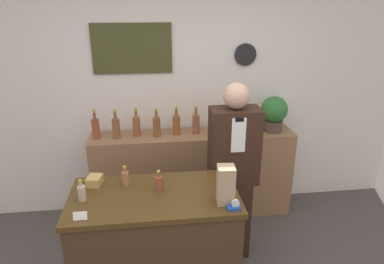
# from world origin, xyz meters

# --- Properties ---
(back_wall) EXTENTS (5.20, 0.09, 2.70)m
(back_wall) POSITION_xyz_m (-0.00, 2.00, 1.36)
(back_wall) COLOR silver
(back_wall) RESTS_ON ground_plane
(back_shelf) EXTENTS (2.19, 0.40, 0.97)m
(back_shelf) POSITION_xyz_m (0.15, 1.74, 0.49)
(back_shelf) COLOR #8E6642
(back_shelf) RESTS_ON ground_plane
(display_counter) EXTENTS (1.24, 0.66, 0.98)m
(display_counter) POSITION_xyz_m (-0.29, 0.55, 0.49)
(display_counter) COLOR #422B19
(display_counter) RESTS_ON ground_plane
(shopkeeper) EXTENTS (0.43, 0.27, 1.69)m
(shopkeeper) POSITION_xyz_m (0.42, 1.03, 0.84)
(shopkeeper) COLOR #331E14
(shopkeeper) RESTS_ON ground_plane
(potted_plant) EXTENTS (0.29, 0.29, 0.39)m
(potted_plant) POSITION_xyz_m (1.03, 1.73, 1.19)
(potted_plant) COLOR #4C3D2D
(potted_plant) RESTS_ON back_shelf
(paper_bag) EXTENTS (0.13, 0.13, 0.28)m
(paper_bag) POSITION_xyz_m (0.21, 0.39, 1.11)
(paper_bag) COLOR tan
(paper_bag) RESTS_ON display_counter
(tape_dispenser) EXTENTS (0.09, 0.06, 0.07)m
(tape_dispenser) POSITION_xyz_m (0.25, 0.30, 1.00)
(tape_dispenser) COLOR #1E4799
(tape_dispenser) RESTS_ON display_counter
(price_card_left) EXTENTS (0.09, 0.02, 0.06)m
(price_card_left) POSITION_xyz_m (-0.77, 0.30, 1.00)
(price_card_left) COLOR white
(price_card_left) RESTS_ON display_counter
(gift_box) EXTENTS (0.13, 0.15, 0.07)m
(gift_box) POSITION_xyz_m (-0.74, 0.76, 1.01)
(gift_box) COLOR tan
(gift_box) RESTS_ON display_counter
(counter_bottle_0) EXTENTS (0.06, 0.06, 0.16)m
(counter_bottle_0) POSITION_xyz_m (-0.80, 0.54, 1.04)
(counter_bottle_0) COLOR tan
(counter_bottle_0) RESTS_ON display_counter
(counter_bottle_1) EXTENTS (0.06, 0.06, 0.16)m
(counter_bottle_1) POSITION_xyz_m (-0.50, 0.72, 1.04)
(counter_bottle_1) COLOR #99663B
(counter_bottle_1) RESTS_ON display_counter
(counter_bottle_2) EXTENTS (0.06, 0.06, 0.16)m
(counter_bottle_2) POSITION_xyz_m (-0.25, 0.61, 1.04)
(counter_bottle_2) COLOR brown
(counter_bottle_2) RESTS_ON display_counter
(shelf_bottle_0) EXTENTS (0.08, 0.08, 0.31)m
(shelf_bottle_0) POSITION_xyz_m (-0.86, 1.75, 1.09)
(shelf_bottle_0) COLOR brown
(shelf_bottle_0) RESTS_ON back_shelf
(shelf_bottle_1) EXTENTS (0.08, 0.08, 0.31)m
(shelf_bottle_1) POSITION_xyz_m (-0.65, 1.73, 1.09)
(shelf_bottle_1) COLOR brown
(shelf_bottle_1) RESTS_ON back_shelf
(shelf_bottle_2) EXTENTS (0.08, 0.08, 0.31)m
(shelf_bottle_2) POSITION_xyz_m (-0.44, 1.76, 1.09)
(shelf_bottle_2) COLOR brown
(shelf_bottle_2) RESTS_ON back_shelf
(shelf_bottle_3) EXTENTS (0.08, 0.08, 0.31)m
(shelf_bottle_3) POSITION_xyz_m (-0.23, 1.73, 1.09)
(shelf_bottle_3) COLOR brown
(shelf_bottle_3) RESTS_ON back_shelf
(shelf_bottle_4) EXTENTS (0.08, 0.08, 0.31)m
(shelf_bottle_4) POSITION_xyz_m (-0.02, 1.76, 1.09)
(shelf_bottle_4) COLOR brown
(shelf_bottle_4) RESTS_ON back_shelf
(shelf_bottle_5) EXTENTS (0.08, 0.08, 0.31)m
(shelf_bottle_5) POSITION_xyz_m (0.18, 1.76, 1.09)
(shelf_bottle_5) COLOR brown
(shelf_bottle_5) RESTS_ON back_shelf
(shelf_bottle_6) EXTENTS (0.08, 0.08, 0.31)m
(shelf_bottle_6) POSITION_xyz_m (0.39, 1.73, 1.09)
(shelf_bottle_6) COLOR brown
(shelf_bottle_6) RESTS_ON back_shelf
(shelf_bottle_7) EXTENTS (0.08, 0.08, 0.31)m
(shelf_bottle_7) POSITION_xyz_m (0.60, 1.73, 1.09)
(shelf_bottle_7) COLOR brown
(shelf_bottle_7) RESTS_ON back_shelf
(shelf_bottle_8) EXTENTS (0.08, 0.08, 0.31)m
(shelf_bottle_8) POSITION_xyz_m (0.81, 1.73, 1.09)
(shelf_bottle_8) COLOR brown
(shelf_bottle_8) RESTS_ON back_shelf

